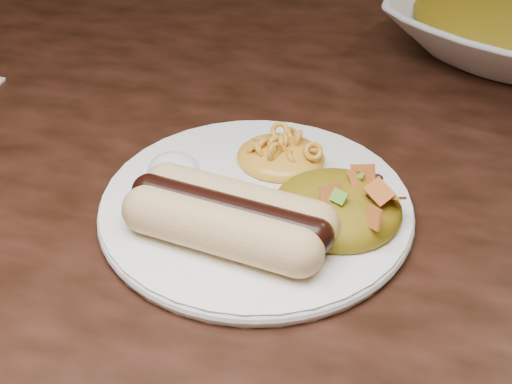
# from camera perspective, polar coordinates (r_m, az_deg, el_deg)

# --- Properties ---
(table) EXTENTS (1.60, 0.90, 0.75)m
(table) POSITION_cam_1_polar(r_m,az_deg,el_deg) (0.78, -0.72, -1.03)
(table) COLOR #3B1C14
(table) RESTS_ON floor
(plate) EXTENTS (0.29, 0.29, 0.01)m
(plate) POSITION_cam_1_polar(r_m,az_deg,el_deg) (0.62, 0.00, -1.21)
(plate) COLOR white
(plate) RESTS_ON table
(hotdog) EXTENTS (0.14, 0.09, 0.04)m
(hotdog) POSITION_cam_1_polar(r_m,az_deg,el_deg) (0.57, -1.94, -1.77)
(hotdog) COLOR #FABF7F
(hotdog) RESTS_ON plate
(mac_and_cheese) EXTENTS (0.09, 0.08, 0.03)m
(mac_and_cheese) POSITION_cam_1_polar(r_m,az_deg,el_deg) (0.65, 1.83, 3.27)
(mac_and_cheese) COLOR yellow
(mac_and_cheese) RESTS_ON plate
(sour_cream) EXTENTS (0.05, 0.05, 0.03)m
(sour_cream) POSITION_cam_1_polar(r_m,az_deg,el_deg) (0.64, -6.06, 1.92)
(sour_cream) COLOR white
(sour_cream) RESTS_ON plate
(taco_salad) EXTENTS (0.10, 0.10, 0.04)m
(taco_salad) POSITION_cam_1_polar(r_m,az_deg,el_deg) (0.59, 5.95, -0.47)
(taco_salad) COLOR #AC2E09
(taco_salad) RESTS_ON plate
(serving_bowl) EXTENTS (0.33, 0.33, 0.06)m
(serving_bowl) POSITION_cam_1_polar(r_m,az_deg,el_deg) (0.89, 18.14, 11.41)
(serving_bowl) COLOR white
(serving_bowl) RESTS_ON table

